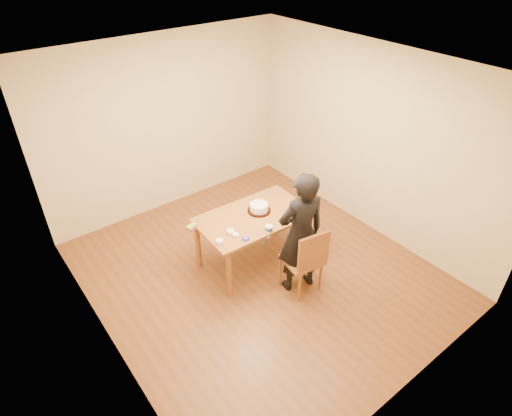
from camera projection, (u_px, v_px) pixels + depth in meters
room_shell at (241, 175)px, 5.23m from camera, size 4.00×4.50×2.70m
dining_table at (254, 217)px, 5.57m from camera, size 1.49×0.92×0.04m
dining_chair at (301, 260)px, 5.29m from camera, size 0.49×0.49×0.04m
cake_plate at (259, 210)px, 5.64m from camera, size 0.31×0.31×0.02m
cake at (259, 207)px, 5.61m from camera, size 0.25×0.25×0.08m
frosting_dome at (259, 204)px, 5.58m from camera, size 0.24×0.24×0.03m
frosting_tub at (269, 228)px, 5.27m from camera, size 0.09×0.09×0.08m
frosting_lid at (246, 239)px, 5.15m from camera, size 0.09×0.09×0.01m
frosting_dollop at (246, 238)px, 5.15m from camera, size 0.04×0.04×0.02m
ramekin_green at (236, 235)px, 5.19m from camera, size 0.07×0.07×0.04m
ramekin_yellow at (231, 232)px, 5.24m from camera, size 0.09×0.09×0.04m
ramekin_multi at (219, 242)px, 5.09m from camera, size 0.09×0.09×0.04m
candy_box_pink at (192, 227)px, 5.34m from camera, size 0.15×0.11×0.02m
candy_box_green at (192, 226)px, 5.33m from camera, size 0.15×0.10×0.02m
spatula at (264, 242)px, 5.10m from camera, size 0.16×0.09×0.01m
person at (301, 234)px, 5.11m from camera, size 0.68×0.53×1.66m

